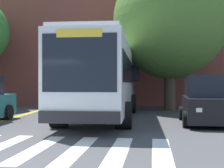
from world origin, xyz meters
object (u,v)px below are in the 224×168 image
(car_grey_behind_bus, at_px, (130,90))
(street_tree_curbside_large, at_px, (170,21))
(traffic_light_overhead, at_px, (52,54))
(car_black_far_lane, at_px, (207,102))
(city_bus, at_px, (103,77))

(car_grey_behind_bus, xyz_separation_m, street_tree_curbside_large, (2.56, -6.15, 4.27))
(traffic_light_overhead, distance_m, street_tree_curbside_large, 7.21)
(car_black_far_lane, height_order, car_grey_behind_bus, car_grey_behind_bus)
(city_bus, xyz_separation_m, car_black_far_lane, (4.36, -1.83, -1.02))
(city_bus, height_order, traffic_light_overhead, traffic_light_overhead)
(traffic_light_overhead, relative_size, street_tree_curbside_large, 0.56)
(city_bus, bearing_deg, car_black_far_lane, -22.82)
(city_bus, bearing_deg, car_grey_behind_bus, 84.83)
(car_grey_behind_bus, xyz_separation_m, traffic_light_overhead, (-3.99, -8.27, 2.14))
(car_grey_behind_bus, relative_size, traffic_light_overhead, 0.98)
(city_bus, xyz_separation_m, traffic_light_overhead, (-3.05, 2.13, 1.29))
(car_black_far_lane, relative_size, traffic_light_overhead, 0.82)
(car_black_far_lane, bearing_deg, car_grey_behind_bus, 105.59)
(city_bus, height_order, street_tree_curbside_large, street_tree_curbside_large)
(car_black_far_lane, distance_m, traffic_light_overhead, 8.71)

